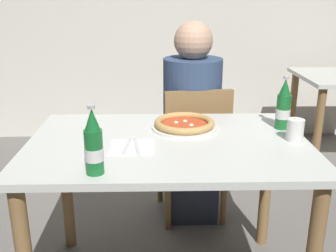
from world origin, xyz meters
TOP-DOWN VIEW (x-y plane):
  - back_wall_tiled at (0.00, 2.20)m, footprint 7.00×0.10m
  - dining_table_main at (0.00, 0.00)m, footprint 1.20×0.80m
  - chair_behind_table at (0.17, 0.61)m, footprint 0.45×0.45m
  - diner_seated at (0.16, 0.66)m, footprint 0.34×0.34m
  - pizza_margherita_near at (0.08, 0.16)m, footprint 0.30×0.30m
  - beer_bottle_left at (-0.26, -0.32)m, footprint 0.07×0.07m
  - beer_bottle_center at (0.53, 0.15)m, footprint 0.07×0.07m
  - napkin_with_cutlery at (-0.15, -0.07)m, footprint 0.18×0.19m
  - paper_cup at (0.54, -0.01)m, footprint 0.07×0.07m

SIDE VIEW (x-z plane):
  - chair_behind_table at x=0.17m, z-range 0.06..0.91m
  - diner_seated at x=0.16m, z-range -0.02..1.19m
  - dining_table_main at x=0.00m, z-range 0.26..1.01m
  - napkin_with_cutlery at x=-0.15m, z-range 0.75..0.76m
  - pizza_margherita_near at x=0.08m, z-range 0.75..0.79m
  - paper_cup at x=0.54m, z-range 0.75..0.84m
  - beer_bottle_left at x=-0.26m, z-range 0.73..0.98m
  - beer_bottle_center at x=0.53m, z-range 0.73..0.98m
  - back_wall_tiled at x=0.00m, z-range 0.00..2.60m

